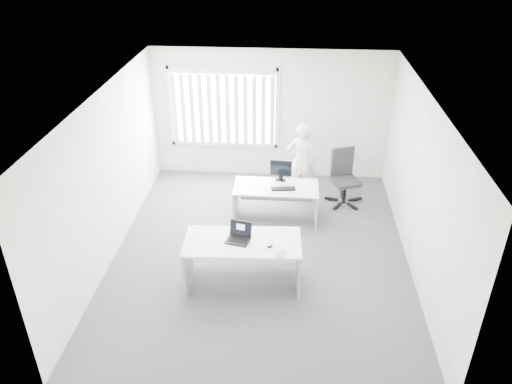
# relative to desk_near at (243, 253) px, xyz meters

# --- Properties ---
(ground) EXTENTS (6.00, 6.00, 0.00)m
(ground) POSITION_rel_desk_near_xyz_m (0.22, 0.83, -0.58)
(ground) COLOR #595A61
(ground) RESTS_ON ground
(wall_back) EXTENTS (5.00, 0.02, 2.80)m
(wall_back) POSITION_rel_desk_near_xyz_m (0.22, 3.83, 0.82)
(wall_back) COLOR silver
(wall_back) RESTS_ON ground
(wall_front) EXTENTS (5.00, 0.02, 2.80)m
(wall_front) POSITION_rel_desk_near_xyz_m (0.22, -2.17, 0.82)
(wall_front) COLOR silver
(wall_front) RESTS_ON ground
(wall_left) EXTENTS (0.02, 6.00, 2.80)m
(wall_left) POSITION_rel_desk_near_xyz_m (-2.28, 0.83, 0.82)
(wall_left) COLOR silver
(wall_left) RESTS_ON ground
(wall_right) EXTENTS (0.02, 6.00, 2.80)m
(wall_right) POSITION_rel_desk_near_xyz_m (2.72, 0.83, 0.82)
(wall_right) COLOR silver
(wall_right) RESTS_ON ground
(ceiling) EXTENTS (5.00, 6.00, 0.02)m
(ceiling) POSITION_rel_desk_near_xyz_m (0.22, 0.83, 2.22)
(ceiling) COLOR white
(ceiling) RESTS_ON wall_back
(window) EXTENTS (2.32, 0.06, 1.76)m
(window) POSITION_rel_desk_near_xyz_m (-0.78, 3.79, 0.97)
(window) COLOR silver
(window) RESTS_ON wall_back
(blinds) EXTENTS (2.20, 0.10, 1.50)m
(blinds) POSITION_rel_desk_near_xyz_m (-0.78, 3.73, 0.94)
(blinds) COLOR silver
(blinds) RESTS_ON wall_back
(desk_near) EXTENTS (1.81, 0.91, 0.81)m
(desk_near) POSITION_rel_desk_near_xyz_m (0.00, 0.00, 0.00)
(desk_near) COLOR silver
(desk_near) RESTS_ON ground
(desk_far) EXTENTS (1.57, 0.74, 0.71)m
(desk_far) POSITION_rel_desk_near_xyz_m (0.43, 1.94, -0.07)
(desk_far) COLOR silver
(desk_far) RESTS_ON ground
(office_chair) EXTENTS (0.82, 0.82, 1.12)m
(office_chair) POSITION_rel_desk_near_xyz_m (1.76, 2.71, -0.23)
(office_chair) COLOR black
(office_chair) RESTS_ON ground
(person) EXTENTS (0.64, 0.45, 1.64)m
(person) POSITION_rel_desk_near_xyz_m (0.90, 2.79, 0.24)
(person) COLOR silver
(person) RESTS_ON ground
(laptop) EXTENTS (0.40, 0.38, 0.27)m
(laptop) POSITION_rel_desk_near_xyz_m (-0.07, -0.02, 0.36)
(laptop) COLOR black
(laptop) RESTS_ON desk_near
(paper_sheet) EXTENTS (0.32, 0.25, 0.00)m
(paper_sheet) POSITION_rel_desk_near_xyz_m (0.39, -0.09, 0.23)
(paper_sheet) COLOR silver
(paper_sheet) RESTS_ON desk_near
(mouse) EXTENTS (0.08, 0.11, 0.04)m
(mouse) POSITION_rel_desk_near_xyz_m (0.42, -0.10, 0.25)
(mouse) COLOR #B5B6B8
(mouse) RESTS_ON paper_sheet
(booklet) EXTENTS (0.14, 0.20, 0.01)m
(booklet) POSITION_rel_desk_near_xyz_m (0.59, -0.28, 0.23)
(booklet) COLOR silver
(booklet) RESTS_ON desk_near
(keyboard) EXTENTS (0.46, 0.20, 0.02)m
(keyboard) POSITION_rel_desk_near_xyz_m (0.56, 1.84, 0.14)
(keyboard) COLOR black
(keyboard) RESTS_ON desk_far
(monitor) EXTENTS (0.42, 0.18, 0.41)m
(monitor) POSITION_rel_desk_near_xyz_m (0.51, 2.19, 0.34)
(monitor) COLOR black
(monitor) RESTS_ON desk_far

